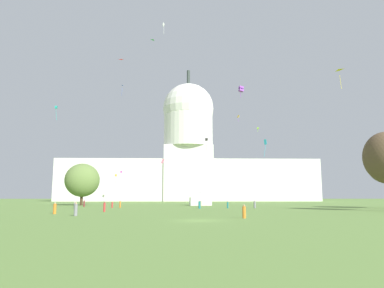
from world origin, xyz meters
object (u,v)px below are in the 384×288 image
Objects in this scene: person_grey_mid_left at (76,210)px; person_grey_lawn_far_right at (75,205)px; kite_green_high at (153,40)px; kite_white_high at (164,25)px; person_teal_edge_east at (228,205)px; kite_blue_high at (121,87)px; kite_cyan_low at (265,144)px; kite_violet_mid at (241,89)px; event_tent at (200,194)px; person_maroon_mid_center at (84,204)px; kite_turquoise_mid at (56,108)px; kite_black_mid at (206,140)px; tree_west_mid at (82,180)px; capitol_building at (188,158)px; kite_gold_mid at (238,117)px; kite_lime_mid at (258,128)px; kite_magenta_low at (121,172)px; kite_yellow_mid at (338,71)px; person_grey_back_left at (255,205)px; person_orange_lawn_far_left at (55,209)px; kite_red_high at (121,61)px; person_orange_front_left at (244,212)px; kite_orange_low at (116,176)px; person_orange_near_tree_east at (120,204)px; person_red_aisle_center at (112,205)px; person_red_back_center at (104,207)px.

person_grey_lawn_far_right is at bearing 68.28° from person_grey_mid_left.
kite_white_high is at bearing -114.34° from kite_green_high.
kite_blue_high is (-32.71, 49.98, 42.36)m from person_teal_edge_east.
kite_cyan_low is (42.37, 3.71, 14.04)m from person_grey_lawn_far_right.
event_tent is at bearing 8.35° from kite_violet_mid.
event_tent is 33.30m from person_maroon_mid_center.
kite_white_high reaches higher than kite_violet_mid.
kite_black_mid is (40.98, 5.50, -7.65)m from kite_turquoise_mid.
capitol_building is at bearing 70.37° from tree_west_mid.
kite_lime_mid is at bearing -10.56° from kite_gold_mid.
kite_yellow_mid is at bearing 20.35° from kite_magenta_low.
person_grey_back_left is 43.51m from person_grey_mid_left.
person_orange_lawn_far_left is 106.53m from kite_lime_mid.
kite_turquoise_mid is 0.99× the size of kite_blue_high.
kite_red_high is (-35.81, 42.53, 23.31)m from kite_violet_mid.
kite_white_high is at bearing -159.33° from kite_yellow_mid.
person_grey_back_left is at bearing -71.70° from person_orange_front_left.
kite_orange_low is at bearing 13.31° from person_teal_edge_east.
kite_black_mid is (29.94, 22.12, 17.89)m from person_grey_lawn_far_right.
person_maroon_mid_center is at bearing 64.78° from kite_violet_mid.
capitol_building reaches higher than kite_white_high.
kite_turquoise_mid is at bearing 76.08° from kite_black_mid.
person_grey_mid_left is at bearing -129.48° from kite_white_high.
person_grey_back_left reaches higher than person_orange_lawn_far_left.
kite_magenta_low reaches higher than person_teal_edge_east.
person_grey_back_left is at bearing -81.78° from kite_white_high.
kite_red_high is at bearing 90.81° from kite_gold_mid.
kite_yellow_mid is (28.78, -31.42, 26.60)m from event_tent.
person_teal_edge_east is at bearing -83.10° from event_tent.
kite_cyan_low reaches higher than event_tent.
person_grey_back_left is 76.69m from kite_red_high.
kite_yellow_mid is at bearing -145.39° from kite_gold_mid.
tree_west_mid is 55.35m from kite_cyan_low.
kite_violet_mid is 64.68m from kite_lime_mid.
kite_white_high reaches higher than person_maroon_mid_center.
kite_red_high is at bearing 29.48° from kite_black_mid.
kite_white_high reaches higher than person_orange_near_tree_east.
kite_orange_low is 67.67m from kite_red_high.
kite_yellow_mid is 1.13× the size of kite_white_high.
kite_magenta_low is 2.47× the size of kite_red_high.
kite_blue_high is (-56.97, 54.68, 13.32)m from kite_yellow_mid.
person_grey_mid_left is at bearing 106.22° from kite_turquoise_mid.
kite_lime_mid is (55.83, 52.23, 29.57)m from person_maroon_mid_center.
kite_red_high is (-29.15, 80.77, 50.29)m from person_orange_front_left.
kite_yellow_mid reaches higher than person_red_aisle_center.
kite_green_high is 0.71× the size of kite_lime_mid.
person_teal_edge_east is at bearing 109.30° from kite_violet_mid.
kite_violet_mid is at bearing -68.01° from person_orange_front_left.
kite_turquoise_mid is at bearing -110.71° from tree_west_mid.
person_red_back_center is 27.62m from person_orange_front_left.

